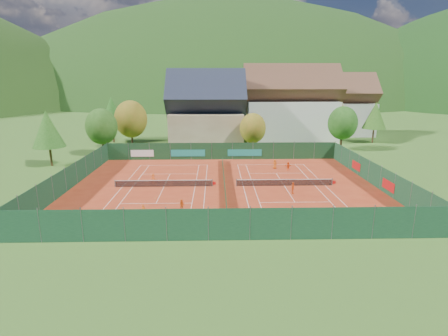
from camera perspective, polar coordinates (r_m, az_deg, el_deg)
The scene contains 32 objects.
ground at distance 46.38m, azimuth 0.06°, elevation -3.03°, with size 600.00×600.00×0.00m, color #30591B.
clay_pad at distance 46.37m, azimuth 0.06°, elevation -3.00°, with size 40.00×32.00×0.01m, color #9C2F17.
court_markings_left at distance 46.86m, azimuth -9.78°, elevation -3.02°, with size 11.03×23.83×0.00m.
court_markings_right at distance 47.25m, azimuth 9.82°, elevation -2.88°, with size 11.03×23.83×0.00m.
tennis_net_left at distance 46.69m, azimuth -9.62°, elevation -2.44°, with size 13.30×0.10×1.02m.
tennis_net_right at distance 47.14m, azimuth 10.03°, elevation -2.30°, with size 13.30×0.10×1.02m.
court_divider at distance 46.23m, azimuth 0.06°, elevation -2.41°, with size 0.03×28.80×1.00m.
fence_north at distance 61.50m, azimuth -0.75°, elevation 2.74°, with size 40.00×0.10×3.00m.
fence_south at distance 30.84m, azimuth 0.85°, elevation -9.20°, with size 40.00×0.04×3.00m.
fence_west at distance 49.65m, azimuth -23.69°, elevation -1.27°, with size 0.04×32.00×3.00m.
fence_east at distance 50.62m, azimuth 23.32°, elevation -0.97°, with size 0.09×32.00×3.00m.
chalet at distance 74.63m, azimuth -2.88°, elevation 8.77°, with size 16.20×12.00×16.00m.
hotel_block_a at distance 82.32m, azimuth 10.75°, elevation 9.59°, with size 21.60×11.00×17.25m.
hotel_block_b at distance 93.87m, azimuth 18.20°, elevation 9.22°, with size 17.28×10.00×15.50m.
tree_west_front at distance 68.07m, azimuth -19.38°, elevation 6.41°, with size 5.72×5.72×8.69m.
tree_west_mid at distance 72.66m, azimuth -14.97°, elevation 7.72°, with size 6.44×6.44×9.78m.
tree_west_back at distance 81.83m, azimuth -17.85°, elevation 8.68°, with size 5.60×5.60×10.00m.
tree_center at distance 67.26m, azimuth 4.72°, elevation 6.50°, with size 5.01×5.01×7.60m.
tree_east_front at distance 73.23m, azimuth 18.81°, elevation 6.96°, with size 5.72×5.72×8.69m.
tree_east_mid at distance 84.33m, azimuth 23.45°, elevation 7.88°, with size 5.04×5.04×9.00m.
tree_west_side at distance 62.81m, azimuth -26.86°, elevation 5.70°, with size 5.04×5.04×9.00m.
tree_east_back at distance 88.81m, azimuth 16.59°, elevation 9.17°, with size 7.15×7.15×10.86m.
mountain_backdrop at distance 284.39m, azimuth 4.59°, elevation 3.43°, with size 820.00×530.00×242.00m.
ball_hopper at distance 37.05m, azimuth 21.74°, elevation -7.72°, with size 0.34×0.34×0.80m.
loose_ball_0 at distance 42.49m, azimuth -11.20°, elevation -4.88°, with size 0.07×0.07×0.07m, color #CCD833.
loose_ball_1 at distance 39.23m, azimuth 9.56°, elevation -6.45°, with size 0.07×0.07×0.07m, color #CCD833.
player_left_near at distance 37.35m, azimuth -13.02°, elevation -6.76°, with size 0.44×0.29×1.22m, color orange.
player_left_mid at distance 38.14m, azimuth -6.90°, elevation -6.00°, with size 0.61×0.48×1.26m, color #CF5212.
player_left_far at distance 48.62m, azimuth -11.48°, elevation -1.68°, with size 0.84×0.48×1.30m, color #ED5615.
player_right_near at distance 44.06m, azimuth 11.17°, elevation -3.22°, with size 0.87×0.36×1.48m, color #E75214.
player_right_far_a at distance 55.86m, azimuth 8.30°, elevation 0.64°, with size 0.73×0.48×1.50m, color #D55712.
player_right_far_b at distance 55.10m, azimuth 10.43°, elevation 0.31°, with size 1.29×0.41×1.39m, color #FF5716.
Camera 1 is at (-1.16, -44.26, 13.80)m, focal length 28.00 mm.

